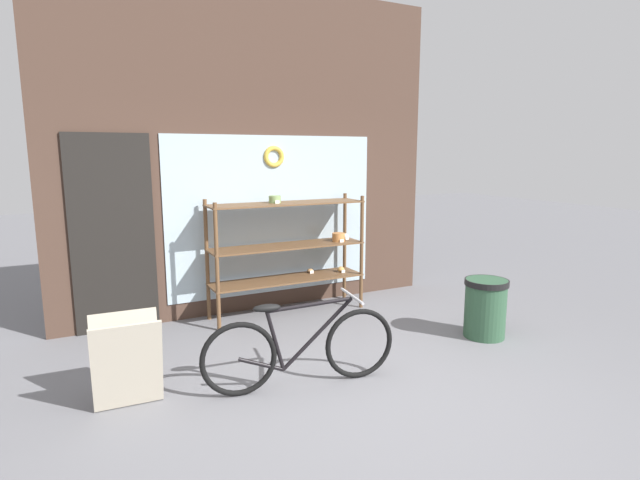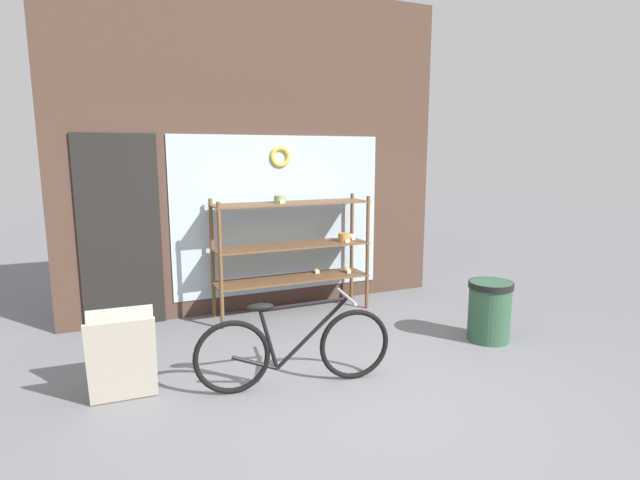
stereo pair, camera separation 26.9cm
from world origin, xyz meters
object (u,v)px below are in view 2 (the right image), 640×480
(sandwich_board, at_px, (122,357))
(trash_bin, at_px, (490,309))
(bicycle, at_px, (294,348))
(display_case, at_px, (295,244))

(sandwich_board, xyz_separation_m, trash_bin, (3.48, -0.15, -0.02))
(bicycle, distance_m, sandwich_board, 1.33)
(bicycle, xyz_separation_m, trash_bin, (2.18, 0.15, 0.00))
(display_case, distance_m, bicycle, 2.00)
(trash_bin, bearing_deg, sandwich_board, 177.54)
(display_case, height_order, trash_bin, display_case)
(display_case, xyz_separation_m, bicycle, (-0.71, -1.80, -0.50))
(display_case, bearing_deg, trash_bin, -48.09)
(display_case, bearing_deg, bicycle, -111.42)
(bicycle, bearing_deg, display_case, 77.17)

